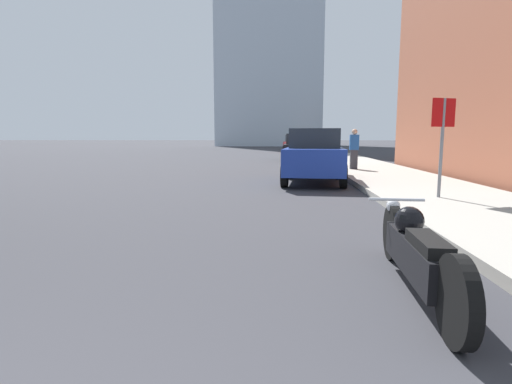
{
  "coord_description": "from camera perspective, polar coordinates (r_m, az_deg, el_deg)",
  "views": [
    {
      "loc": [
        1.53,
        -0.27,
        1.45
      ],
      "look_at": [
        1.2,
        4.56,
        0.78
      ],
      "focal_mm": 28.0,
      "sensor_mm": 36.0,
      "label": 1
    }
  ],
  "objects": [
    {
      "name": "stop_sign",
      "position": [
        9.52,
        25.1,
        7.99
      ],
      "size": [
        0.57,
        0.26,
        2.12
      ],
      "color": "slate",
      "rests_on": "sidewalk"
    },
    {
      "name": "motorcycle",
      "position": [
        4.09,
        21.85,
        -7.82
      ],
      "size": [
        0.62,
        2.69,
        0.76
      ],
      "rotation": [
        0.0,
        0.0,
        -0.05
      ],
      "color": "black",
      "rests_on": "ground_plane"
    },
    {
      "name": "parked_car_white",
      "position": [
        49.16,
        5.15,
        7.1
      ],
      "size": [
        1.84,
        4.09,
        1.72
      ],
      "rotation": [
        0.0,
        0.0,
        -0.0
      ],
      "color": "silver",
      "rests_on": "ground_plane"
    },
    {
      "name": "pedestrian",
      "position": [
        16.95,
        13.83,
        6.03
      ],
      "size": [
        0.36,
        0.23,
        1.64
      ],
      "color": "#38383D",
      "rests_on": "sidewalk"
    },
    {
      "name": "sidewalk",
      "position": [
        40.47,
        9.34,
        5.77
      ],
      "size": [
        3.33,
        240.0,
        0.15
      ],
      "color": "#9E998E",
      "rests_on": "ground_plane"
    },
    {
      "name": "parked_car_black",
      "position": [
        25.54,
        6.17,
        6.43
      ],
      "size": [
        2.06,
        4.56,
        1.67
      ],
      "rotation": [
        0.0,
        0.0,
        -0.02
      ],
      "color": "black",
      "rests_on": "ground_plane"
    },
    {
      "name": "parked_car_red",
      "position": [
        38.65,
        5.38,
        6.86
      ],
      "size": [
        2.08,
        4.23,
        1.67
      ],
      "rotation": [
        0.0,
        0.0,
        0.07
      ],
      "color": "red",
      "rests_on": "ground_plane"
    },
    {
      "name": "parked_car_blue",
      "position": [
        12.82,
        8.34,
        5.14
      ],
      "size": [
        2.14,
        4.16,
        1.71
      ],
      "rotation": [
        0.0,
        0.0,
        -0.08
      ],
      "color": "#1E3899",
      "rests_on": "ground_plane"
    }
  ]
}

